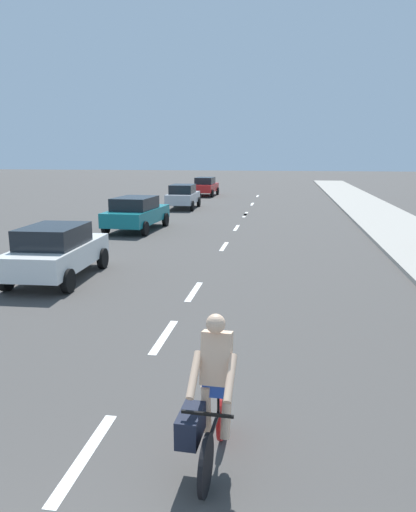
{
  "coord_description": "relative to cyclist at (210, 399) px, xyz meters",
  "views": [
    {
      "loc": [
        2.26,
        -1.28,
        3.55
      ],
      "look_at": [
        0.47,
        9.91,
        1.1
      ],
      "focal_mm": 33.45,
      "sensor_mm": 36.0,
      "label": 1
    }
  ],
  "objects": [
    {
      "name": "cyclist",
      "position": [
        0.0,
        0.0,
        0.0
      ],
      "size": [
        0.62,
        1.71,
        1.82
      ],
      "rotation": [
        0.0,
        0.0,
        3.1
      ],
      "color": "black",
      "rests_on": "ground"
    },
    {
      "name": "lane_stripe_9",
      "position": [
        -1.51,
        35.84,
        -0.83
      ],
      "size": [
        0.16,
        1.8,
        0.01
      ],
      "primitive_type": "cube",
      "color": "white",
      "rests_on": "ground"
    },
    {
      "name": "parked_car_silver",
      "position": [
        -5.8,
        25.73,
        0.0
      ],
      "size": [
        1.88,
        3.93,
        1.57
      ],
      "rotation": [
        0.0,
        0.0,
        0.02
      ],
      "color": "#B7BABF",
      "rests_on": "ground"
    },
    {
      "name": "lane_stripe_7",
      "position": [
        -1.51,
        23.53,
        -0.83
      ],
      "size": [
        0.16,
        1.8,
        0.01
      ],
      "primitive_type": "cube",
      "color": "white",
      "rests_on": "ground"
    },
    {
      "name": "lane_stripe_1",
      "position": [
        -1.51,
        -0.1,
        -0.83
      ],
      "size": [
        0.16,
        1.8,
        0.01
      ],
      "primitive_type": "cube",
      "color": "white",
      "rests_on": "ground"
    },
    {
      "name": "lane_stripe_2",
      "position": [
        -1.51,
        3.75,
        -0.83
      ],
      "size": [
        0.16,
        1.8,
        0.01
      ],
      "primitive_type": "cube",
      "color": "white",
      "rests_on": "ground"
    },
    {
      "name": "parked_car_white",
      "position": [
        -5.6,
        7.57,
        0.01
      ],
      "size": [
        2.02,
        4.09,
        1.57
      ],
      "rotation": [
        0.0,
        0.0,
        0.05
      ],
      "color": "white",
      "rests_on": "ground"
    },
    {
      "name": "lane_stripe_4",
      "position": [
        -1.51,
        13.2,
        -0.83
      ],
      "size": [
        0.16,
        1.8,
        0.01
      ],
      "primitive_type": "cube",
      "color": "white",
      "rests_on": "ground"
    },
    {
      "name": "lane_stripe_3",
      "position": [
        -1.51,
        6.92,
        -0.83
      ],
      "size": [
        0.16,
        1.8,
        0.01
      ],
      "primitive_type": "cube",
      "color": "white",
      "rests_on": "ground"
    },
    {
      "name": "parked_car_teal",
      "position": [
        -6.08,
        16.56,
        0.01
      ],
      "size": [
        2.24,
        4.51,
        1.57
      ],
      "rotation": [
        0.0,
        0.0,
        -0.06
      ],
      "color": "#14727A",
      "rests_on": "ground"
    },
    {
      "name": "lane_stripe_6",
      "position": [
        -1.51,
        22.82,
        -0.83
      ],
      "size": [
        0.16,
        1.8,
        0.01
      ],
      "primitive_type": "cube",
      "color": "white",
      "rests_on": "ground"
    },
    {
      "name": "lane_stripe_8",
      "position": [
        -1.51,
        29.19,
        -0.83
      ],
      "size": [
        0.16,
        1.8,
        0.01
      ],
      "primitive_type": "cube",
      "color": "white",
      "rests_on": "ground"
    },
    {
      "name": "ground_plane",
      "position": [
        -1.51,
        16.41,
        -0.83
      ],
      "size": [
        160.0,
        160.0,
        0.0
      ],
      "primitive_type": "plane",
      "color": "#423F3D"
    },
    {
      "name": "lane_stripe_5",
      "position": [
        -1.51,
        18.0,
        -0.83
      ],
      "size": [
        0.16,
        1.8,
        0.01
      ],
      "primitive_type": "cube",
      "color": "white",
      "rests_on": "ground"
    },
    {
      "name": "parked_car_red",
      "position": [
        -5.92,
        35.37,
        0.0
      ],
      "size": [
        1.9,
        3.91,
        1.57
      ],
      "rotation": [
        0.0,
        0.0,
        -0.03
      ],
      "color": "red",
      "rests_on": "ground"
    },
    {
      "name": "sidewalk_strip",
      "position": [
        6.18,
        18.41,
        -0.76
      ],
      "size": [
        3.6,
        80.0,
        0.14
      ],
      "primitive_type": "cube",
      "color": "#9E998E",
      "rests_on": "ground"
    }
  ]
}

